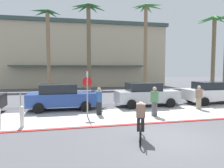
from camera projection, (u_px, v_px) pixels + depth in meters
ground_plane at (111, 100)px, 17.98m from camera, size 80.00×80.00×0.00m
sidewalk_strip at (132, 115)px, 12.34m from camera, size 44.00×4.00×0.02m
curb_paint at (145, 123)px, 10.39m from camera, size 44.00×0.24×0.03m
building_backdrop at (78, 56)px, 33.39m from camera, size 26.13×10.63×9.31m
rail_fence at (115, 92)px, 16.46m from camera, size 27.71×0.08×1.04m
stop_sign_bike_lane at (87, 87)px, 11.74m from camera, size 0.52×0.56×2.56m
bollard_1 at (22, 116)px, 9.76m from camera, size 0.20×0.20×1.00m
palm_tree_0 at (48, 33)px, 20.19m from camera, size 2.88×3.03×8.34m
palm_tree_1 at (88, 26)px, 18.97m from camera, size 3.34×3.25×8.55m
palm_tree_2 at (146, 27)px, 21.24m from camera, size 3.39×3.08×9.17m
palm_tree_3 at (213, 38)px, 19.71m from camera, size 3.16×3.23×7.61m
car_blue_1 at (62, 97)px, 13.72m from camera, size 4.40×2.02×1.69m
car_silver_2 at (146, 94)px, 15.07m from camera, size 4.40×2.02×1.69m
car_white_3 at (213, 92)px, 16.18m from camera, size 4.40×2.02×1.69m
cyclist_red_0 at (141, 122)px, 8.02m from camera, size 0.71×1.72×1.50m
pedestrian_0 at (199, 99)px, 13.93m from camera, size 0.46×0.41×1.59m
pedestrian_1 at (99, 102)px, 12.31m from camera, size 0.34×0.42×1.61m
pedestrian_2 at (154, 103)px, 11.96m from camera, size 0.48×0.45×1.69m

